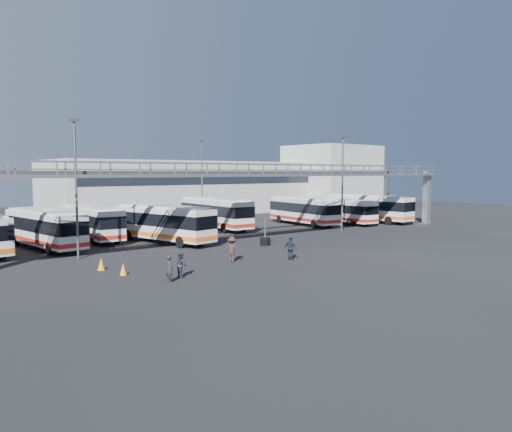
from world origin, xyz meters
TOP-DOWN VIEW (x-y plane):
  - ground at (0.00, 0.00)m, footprint 140.00×140.00m
  - gantry at (0.00, 5.87)m, footprint 51.40×5.15m
  - warehouse at (12.00, 38.00)m, footprint 42.00×14.00m
  - building_right at (38.00, 32.00)m, footprint 14.00×12.00m
  - light_pole_left at (-16.00, 8.00)m, footprint 0.70×0.35m
  - light_pole_mid at (12.00, 7.00)m, footprint 0.70×0.35m
  - light_pole_back at (4.00, 22.00)m, footprint 0.70×0.35m
  - bus_1 at (-16.40, 14.55)m, footprint 3.67×10.93m
  - bus_2 at (-11.38, 17.29)m, footprint 2.73×10.60m
  - bus_3 at (-6.99, 11.53)m, footprint 4.67×11.41m
  - bus_5 at (2.81, 17.43)m, footprint 3.34×11.58m
  - bus_7 at (13.64, 14.45)m, footprint 4.01×11.27m
  - bus_8 at (18.46, 12.50)m, footprint 3.53×10.18m
  - bus_9 at (22.61, 11.70)m, footprint 3.47×11.62m
  - pedestrian_a at (-14.68, -3.16)m, footprint 0.42×0.60m
  - pedestrian_b at (-13.45, -2.38)m, footprint 0.62×0.77m
  - pedestrian_c at (-8.03, -0.26)m, footprint 1.27×1.34m
  - pedestrian_d at (-4.21, -2.25)m, footprint 0.67×1.08m
  - cone_left at (-15.90, 0.44)m, footprint 0.49×0.49m
  - cone_right at (-16.34, 2.84)m, footprint 0.64×0.64m
  - tire_stack at (-0.93, 4.50)m, footprint 0.86×0.86m

SIDE VIEW (x-z plane):
  - ground at x=0.00m, z-range 0.00..0.00m
  - cone_left at x=-15.90m, z-range 0.00..0.73m
  - cone_right at x=-16.34m, z-range 0.00..0.79m
  - tire_stack at x=-0.93m, z-range -0.82..1.65m
  - pedestrian_b at x=-13.45m, z-range 0.00..1.52m
  - pedestrian_a at x=-14.68m, z-range 0.00..1.59m
  - pedestrian_d at x=-4.21m, z-range 0.00..1.71m
  - pedestrian_c at x=-8.03m, z-range 0.00..1.82m
  - bus_8 at x=18.46m, z-range 0.16..3.19m
  - bus_2 at x=-11.38m, z-range 0.17..3.37m
  - bus_1 at x=-16.40m, z-range 0.17..3.43m
  - bus_7 at x=13.64m, z-range 0.18..3.53m
  - bus_3 at x=-6.99m, z-range 0.18..3.56m
  - bus_5 at x=2.81m, z-range 0.18..3.66m
  - bus_9 at x=22.61m, z-range 0.19..3.67m
  - warehouse at x=12.00m, z-range 0.00..8.00m
  - building_right at x=38.00m, z-range 0.00..11.00m
  - gantry at x=0.00m, z-range 1.96..9.06m
  - light_pole_left at x=-16.00m, z-range 0.62..10.83m
  - light_pole_mid at x=12.00m, z-range 0.62..10.83m
  - light_pole_back at x=4.00m, z-range 0.62..10.83m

